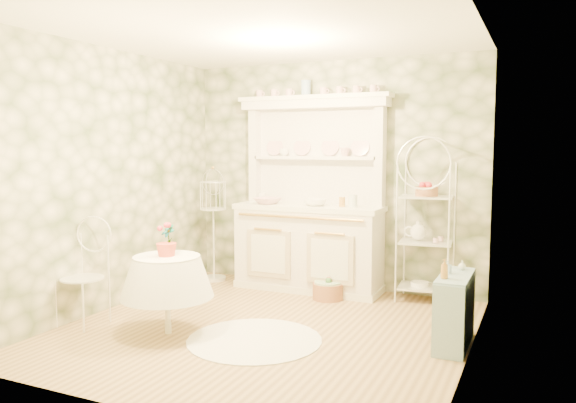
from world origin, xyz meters
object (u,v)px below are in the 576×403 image
at_px(bakers_rack, 426,213).
at_px(birdcage_stand, 213,221).
at_px(round_table, 167,297).
at_px(side_shelf, 455,310).
at_px(floor_basket, 328,290).
at_px(cafe_chair, 82,274).
at_px(kitchen_dresser, 309,193).

height_order(bakers_rack, birdcage_stand, bakers_rack).
height_order(bakers_rack, round_table, bakers_rack).
distance_m(side_shelf, birdcage_stand, 3.37).
bearing_deg(bakers_rack, side_shelf, -74.51).
xyz_separation_m(side_shelf, birdcage_stand, (-3.13, 1.17, 0.45)).
distance_m(side_shelf, round_table, 2.53).
bearing_deg(floor_basket, birdcage_stand, 171.33).
height_order(side_shelf, cafe_chair, cafe_chair).
distance_m(cafe_chair, birdcage_stand, 2.09).
relative_size(bakers_rack, side_shelf, 2.64).
bearing_deg(cafe_chair, round_table, -9.95).
height_order(bakers_rack, cafe_chair, bakers_rack).
bearing_deg(birdcage_stand, round_table, -69.52).
bearing_deg(bakers_rack, floor_basket, -164.25).
xyz_separation_m(kitchen_dresser, birdcage_stand, (-1.27, -0.06, -0.38)).
bearing_deg(cafe_chair, kitchen_dresser, 37.56).
bearing_deg(kitchen_dresser, bakers_rack, 3.12).
bearing_deg(round_table, cafe_chair, -171.51).
bearing_deg(cafe_chair, birdcage_stand, 67.10).
relative_size(bakers_rack, birdcage_stand, 1.27).
height_order(round_table, cafe_chair, cafe_chair).
bearing_deg(birdcage_stand, side_shelf, -20.52).
xyz_separation_m(bakers_rack, round_table, (-1.90, -2.07, -0.63)).
bearing_deg(cafe_chair, floor_basket, 26.83).
distance_m(birdcage_stand, floor_basket, 1.78).
bearing_deg(round_table, side_shelf, 17.57).
bearing_deg(floor_basket, cafe_chair, -134.73).
bearing_deg(round_table, birdcage_stand, 110.48).
distance_m(cafe_chair, floor_basket, 2.59).
bearing_deg(floor_basket, bakers_rack, 21.35).
relative_size(cafe_chair, birdcage_stand, 0.65).
height_order(bakers_rack, side_shelf, bakers_rack).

